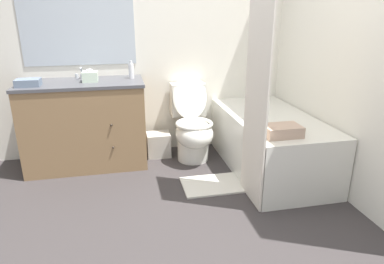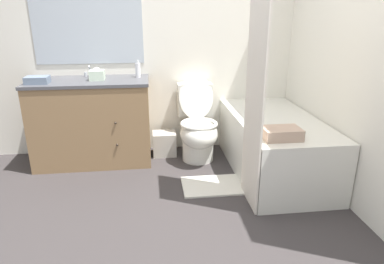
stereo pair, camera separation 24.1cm
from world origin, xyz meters
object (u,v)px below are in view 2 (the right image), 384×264
(tissue_box, at_px, (97,75))
(soap_dispenser, at_px, (138,70))
(bath_mat, at_px, (214,185))
(vanity_cabinet, at_px, (93,121))
(bath_towel_folded, at_px, (281,133))
(bathtub, at_px, (274,145))
(toilet, at_px, (198,128))
(wastebasket, at_px, (164,144))
(hand_towel_folded, at_px, (37,80))
(sink_faucet, at_px, (91,73))

(tissue_box, distance_m, soap_dispenser, 0.40)
(soap_dispenser, relative_size, bath_mat, 0.30)
(vanity_cabinet, xyz_separation_m, bath_mat, (1.13, -0.72, -0.43))
(bath_towel_folded, bearing_deg, bathtub, 73.61)
(tissue_box, bearing_deg, toilet, -3.58)
(wastebasket, bearing_deg, vanity_cabinet, -174.71)
(tissue_box, relative_size, hand_towel_folded, 0.69)
(bathtub, distance_m, tissue_box, 1.84)
(bathtub, xyz_separation_m, soap_dispenser, (-1.28, 0.55, 0.66))
(toilet, bearing_deg, soap_dispenser, 165.54)
(bathtub, distance_m, bath_mat, 0.72)
(hand_towel_folded, distance_m, bath_mat, 1.90)
(bath_towel_folded, bearing_deg, tissue_box, 146.33)
(wastebasket, distance_m, bath_mat, 0.89)
(sink_faucet, bearing_deg, bath_towel_folded, -37.04)
(toilet, bearing_deg, tissue_box, 176.42)
(toilet, bearing_deg, wastebasket, 157.40)
(bath_towel_folded, bearing_deg, sink_faucet, 142.96)
(vanity_cabinet, distance_m, sink_faucet, 0.49)
(vanity_cabinet, bearing_deg, hand_towel_folded, -164.34)
(soap_dispenser, bearing_deg, vanity_cabinet, -171.05)
(vanity_cabinet, relative_size, tissue_box, 8.23)
(vanity_cabinet, bearing_deg, bathtub, -15.13)
(toilet, distance_m, bath_towel_folded, 1.11)
(vanity_cabinet, distance_m, bath_mat, 1.41)
(toilet, relative_size, tissue_box, 6.12)
(sink_faucet, bearing_deg, toilet, -13.74)
(hand_towel_folded, bearing_deg, sink_faucet, 35.07)
(toilet, relative_size, hand_towel_folded, 4.20)
(soap_dispenser, distance_m, bath_towel_folded, 1.60)
(soap_dispenser, bearing_deg, bath_towel_folded, -44.46)
(hand_towel_folded, relative_size, bath_towel_folded, 0.70)
(vanity_cabinet, distance_m, wastebasket, 0.79)
(hand_towel_folded, bearing_deg, tissue_box, 11.58)
(toilet, height_order, wastebasket, toilet)
(sink_faucet, xyz_separation_m, bath_mat, (1.13, -0.91, -0.89))
(vanity_cabinet, xyz_separation_m, wastebasket, (0.73, 0.07, -0.31))
(hand_towel_folded, bearing_deg, bath_mat, -20.81)
(vanity_cabinet, height_order, toilet, toilet)
(vanity_cabinet, xyz_separation_m, sink_faucet, (-0.00, 0.19, 0.46))
(bathtub, relative_size, wastebasket, 5.90)
(sink_faucet, bearing_deg, hand_towel_folded, -144.93)
(wastebasket, bearing_deg, tissue_box, -172.65)
(vanity_cabinet, relative_size, sink_faucet, 8.21)
(vanity_cabinet, bearing_deg, bath_mat, -32.46)
(toilet, height_order, tissue_box, tissue_box)
(vanity_cabinet, distance_m, tissue_box, 0.48)
(toilet, bearing_deg, bathtub, -30.15)
(sink_faucet, height_order, wastebasket, sink_faucet)
(toilet, xyz_separation_m, bath_mat, (0.06, -0.64, -0.34))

